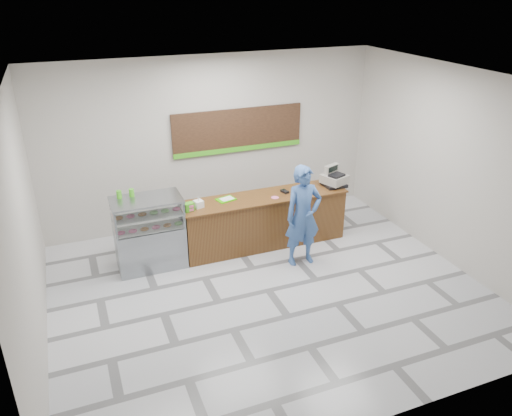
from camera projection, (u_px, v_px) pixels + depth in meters
name	position (u px, v px, depth m)	size (l,w,h in m)	color
floor	(269.00, 290.00, 8.43)	(7.00, 7.00, 0.00)	silver
back_wall	(213.00, 142.00, 10.23)	(7.00, 7.00, 0.00)	#BCB6AD
ceiling	(271.00, 81.00, 6.97)	(7.00, 7.00, 0.00)	silver
sales_counter	(264.00, 220.00, 9.71)	(3.26, 0.76, 1.03)	brown
display_case	(149.00, 232.00, 8.90)	(1.22, 0.72, 1.33)	gray
menu_board	(238.00, 131.00, 10.30)	(2.80, 0.06, 0.90)	black
cash_register	(334.00, 178.00, 9.92)	(0.55, 0.56, 0.40)	black
card_terminal	(285.00, 191.00, 9.64)	(0.09, 0.18, 0.04)	black
serving_tray	(226.00, 199.00, 9.33)	(0.39, 0.32, 0.02)	#37CB00
napkin_box	(199.00, 204.00, 9.01)	(0.15, 0.15, 0.13)	white
straw_cup	(199.00, 204.00, 9.00)	(0.08, 0.08, 0.12)	silver
promo_box	(189.00, 207.00, 8.85)	(0.17, 0.12, 0.16)	green
donut_decal	(275.00, 198.00, 9.43)	(0.14, 0.14, 0.00)	pink
green_cup_left	(119.00, 194.00, 8.63)	(0.09, 0.09, 0.14)	green
green_cup_right	(132.00, 193.00, 8.70)	(0.09, 0.09, 0.14)	green
customer	(303.00, 216.00, 8.91)	(0.69, 0.45, 1.88)	#3A60A1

